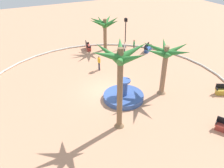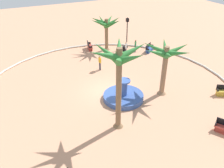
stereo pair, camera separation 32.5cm
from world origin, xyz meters
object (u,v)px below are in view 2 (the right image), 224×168
object	(u,v)px
lamppost	(127,30)
bench_southwest	(149,49)
trash_bin	(124,49)
person_cyclist_helmet	(126,48)
person_pedestrian_stroll	(100,62)
person_cyclist_photo	(135,45)
bench_southeast	(90,47)
palm_tree_by_curb	(119,66)
palm_tree_near_fountain	(166,57)
palm_tree_mid_plaza	(106,25)
fountain	(123,96)

from	to	relation	value
lamppost	bench_southwest	bearing A→B (deg)	130.06
lamppost	trash_bin	size ratio (longest dim) A/B	5.62
lamppost	person_cyclist_helmet	xyz separation A→B (m)	(1.15, 1.95, -1.48)
trash_bin	person_pedestrian_stroll	world-z (taller)	person_pedestrian_stroll
person_cyclist_photo	bench_southeast	bearing A→B (deg)	-33.63
palm_tree_by_curb	trash_bin	distance (m)	15.44
bench_southeast	person_cyclist_photo	xyz separation A→B (m)	(-4.99, 3.32, 0.55)
palm_tree_near_fountain	trash_bin	world-z (taller)	palm_tree_near_fountain
lamppost	person_pedestrian_stroll	world-z (taller)	lamppost
palm_tree_mid_plaza	person_cyclist_helmet	world-z (taller)	palm_tree_mid_plaza
bench_southwest	palm_tree_near_fountain	bearing A→B (deg)	63.44
bench_southwest	lamppost	xyz separation A→B (m)	(2.02, -2.40, 2.06)
trash_bin	fountain	bearing A→B (deg)	62.02
palm_tree_near_fountain	palm_tree_by_curb	world-z (taller)	palm_tree_by_curb
bench_southwest	palm_tree_mid_plaza	bearing A→B (deg)	-32.10
person_cyclist_helmet	bench_southwest	bearing A→B (deg)	171.87
person_pedestrian_stroll	person_cyclist_photo	bearing A→B (deg)	-155.33
person_cyclist_photo	lamppost	bearing A→B (deg)	-78.98
palm_tree_by_curb	bench_southwest	bearing A→B (deg)	-131.88
fountain	palm_tree_near_fountain	xyz separation A→B (m)	(-3.60, 0.73, 3.36)
bench_southeast	lamppost	distance (m)	5.34
lamppost	person_cyclist_photo	bearing A→B (deg)	101.02
person_cyclist_photo	palm_tree_near_fountain	bearing A→B (deg)	73.84
palm_tree_by_curb	palm_tree_mid_plaza	bearing A→B (deg)	-110.88
person_cyclist_helmet	palm_tree_mid_plaza	bearing A→B (deg)	-58.35
palm_tree_by_curb	trash_bin	xyz separation A→B (m)	(-7.25, -12.81, -4.66)
person_cyclist_helmet	person_cyclist_photo	bearing A→B (deg)	-170.84
palm_tree_by_curb	lamppost	distance (m)	16.23
bench_southeast	bench_southwest	bearing A→B (deg)	149.00
fountain	bench_southeast	distance (m)	12.37
palm_tree_mid_plaza	lamppost	distance (m)	2.89
fountain	bench_southwest	size ratio (longest dim) A/B	2.25
palm_tree_near_fountain	person_cyclist_helmet	distance (m)	9.93
palm_tree_by_curb	person_cyclist_photo	xyz separation A→B (m)	(-8.50, -12.06, -4.15)
fountain	palm_tree_by_curb	bearing A→B (deg)	55.89
palm_tree_mid_plaza	lamppost	size ratio (longest dim) A/B	1.05
fountain	palm_tree_by_curb	distance (m)	6.05
palm_tree_near_fountain	bench_southwest	size ratio (longest dim) A/B	3.07
palm_tree_by_curb	trash_bin	size ratio (longest dim) A/B	9.04
palm_tree_mid_plaza	palm_tree_near_fountain	bearing A→B (deg)	91.08
person_cyclist_photo	person_pedestrian_stroll	xyz separation A→B (m)	(6.07, 2.79, 0.06)
palm_tree_near_fountain	palm_tree_by_curb	size ratio (longest dim) A/B	0.74
palm_tree_near_fountain	palm_tree_mid_plaza	xyz separation A→B (m)	(0.23, -11.96, -0.39)
palm_tree_near_fountain	bench_southeast	xyz separation A→B (m)	(2.18, -13.01, -3.30)
lamppost	palm_tree_near_fountain	bearing A→B (deg)	77.75
person_cyclist_helmet	person_cyclist_photo	xyz separation A→B (m)	(-1.49, -0.24, -0.03)
palm_tree_by_curb	bench_southwest	world-z (taller)	palm_tree_by_curb
palm_tree_by_curb	bench_southeast	xyz separation A→B (m)	(-3.51, -15.38, -4.70)
fountain	person_cyclist_helmet	world-z (taller)	fountain
person_cyclist_helmet	person_cyclist_photo	distance (m)	1.51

